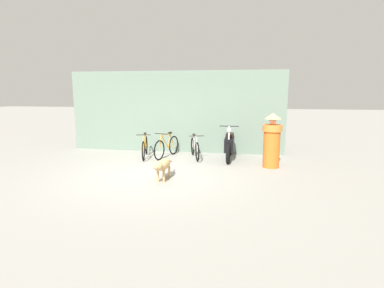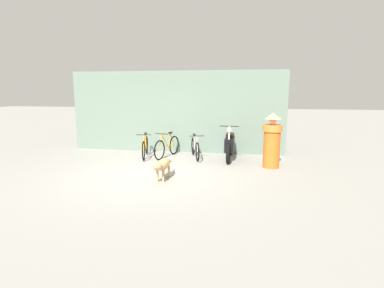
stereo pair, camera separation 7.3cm
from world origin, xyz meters
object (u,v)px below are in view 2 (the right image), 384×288
Objects in this scene: bicycle_0 at (145,147)px; bicycle_2 at (195,148)px; bicycle_1 at (167,147)px; motorcycle at (230,145)px; stray_dog at (162,165)px; person_in_robes at (272,140)px.

bicycle_2 is (1.65, 0.16, -0.01)m from bicycle_0.
bicycle_1 is 0.84× the size of motorcycle.
bicycle_0 is 1.27× the size of stray_dog.
motorcycle is at bearing 72.40° from bicycle_2.
bicycle_0 is 1.02× the size of person_in_robes.
stray_dog is at bearing 33.83° from person_in_robes.
motorcycle is 1.52m from person_in_robes.
bicycle_0 is at bearing -8.18° from person_in_robes.
bicycle_2 reaches higher than stray_dog.
motorcycle is at bearing 80.38° from bicycle_0.
bicycle_0 is at bearing -149.53° from stray_dog.
motorcycle is at bearing -32.71° from person_in_robes.
bicycle_0 is 2.72m from stray_dog.
bicycle_2 is at bearing -18.06° from person_in_robes.
motorcycle is (2.05, 0.03, 0.10)m from bicycle_1.
bicycle_1 is 0.94m from bicycle_2.
bicycle_0 is at bearing -86.08° from motorcycle.
motorcycle is (1.11, 0.01, 0.12)m from bicycle_2.
stray_dog is (-1.50, -2.58, -0.07)m from motorcycle.
person_in_robes is at bearing 91.05° from bicycle_1.
person_in_robes is (1.23, -0.82, 0.34)m from motorcycle.
bicycle_0 is 0.73m from bicycle_1.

